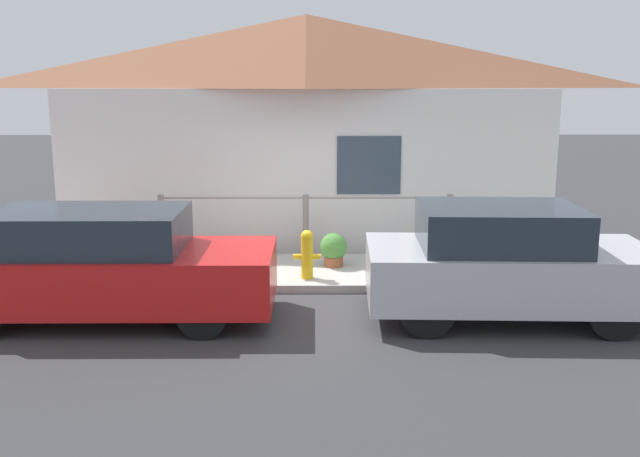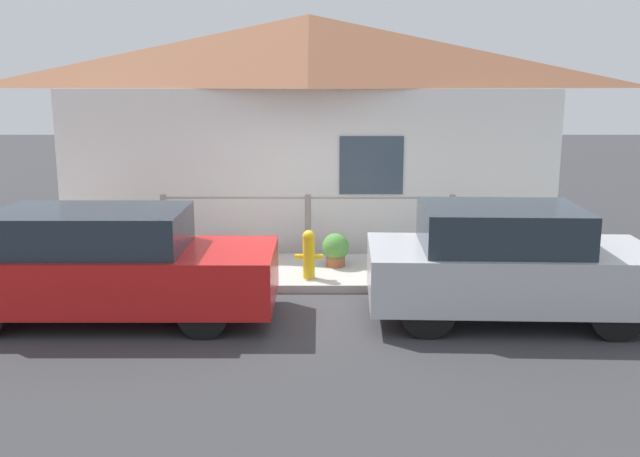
{
  "view_description": "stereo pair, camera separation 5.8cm",
  "coord_description": "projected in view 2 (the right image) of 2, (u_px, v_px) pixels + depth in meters",
  "views": [
    {
      "loc": [
        0.14,
        -9.88,
        3.04
      ],
      "look_at": [
        0.23,
        0.3,
        0.9
      ],
      "focal_mm": 40.0,
      "sensor_mm": 36.0,
      "label": 1
    },
    {
      "loc": [
        0.2,
        -9.88,
        3.04
      ],
      "look_at": [
        0.23,
        0.3,
        0.9
      ],
      "focal_mm": 40.0,
      "sensor_mm": 36.0,
      "label": 2
    }
  ],
  "objects": [
    {
      "name": "ground_plane",
      "position": [
        304.0,
        294.0,
        10.29
      ],
      "size": [
        60.0,
        60.0,
        0.0
      ],
      "primitive_type": "plane",
      "color": "#38383A"
    },
    {
      "name": "sidewalk",
      "position": [
        306.0,
        272.0,
        11.22
      ],
      "size": [
        24.0,
        1.92,
        0.12
      ],
      "color": "#B2AFA8",
      "rests_on": "ground_plane"
    },
    {
      "name": "house",
      "position": [
        307.0,
        64.0,
        12.89
      ],
      "size": [
        9.1,
        2.23,
        4.19
      ],
      "color": "white",
      "rests_on": "ground_plane"
    },
    {
      "name": "fence",
      "position": [
        306.0,
        222.0,
        11.88
      ],
      "size": [
        4.9,
        0.1,
        1.04
      ],
      "color": "gray",
      "rests_on": "sidewalk"
    },
    {
      "name": "car_left",
      "position": [
        102.0,
        265.0,
        9.07
      ],
      "size": [
        4.28,
        1.63,
        1.43
      ],
      "rotation": [
        0.0,
        0.0,
        -0.0
      ],
      "color": "red",
      "rests_on": "ground_plane"
    },
    {
      "name": "car_right",
      "position": [
        506.0,
        263.0,
        9.08
      ],
      "size": [
        3.66,
        1.81,
        1.47
      ],
      "rotation": [
        0.0,
        0.0,
        -0.04
      ],
      "color": "#B7B7BC",
      "rests_on": "ground_plane"
    },
    {
      "name": "fire_hydrant",
      "position": [
        307.0,
        253.0,
        10.59
      ],
      "size": [
        0.42,
        0.19,
        0.73
      ],
      "color": "yellow",
      "rests_on": "sidewalk"
    },
    {
      "name": "potted_plant_near_hydrant",
      "position": [
        334.0,
        249.0,
        11.28
      ],
      "size": [
        0.43,
        0.43,
        0.53
      ],
      "color": "#9E5638",
      "rests_on": "sidewalk"
    },
    {
      "name": "potted_plant_by_fence",
      "position": [
        146.0,
        242.0,
        11.34
      ],
      "size": [
        0.56,
        0.56,
        0.67
      ],
      "color": "#9E5638",
      "rests_on": "sidewalk"
    }
  ]
}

